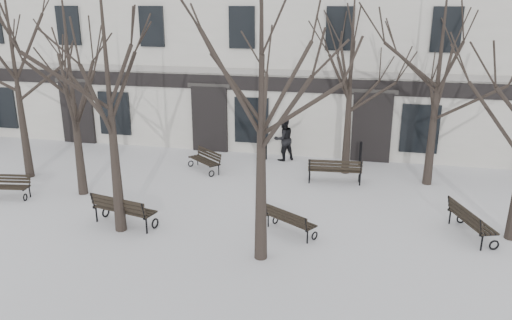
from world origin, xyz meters
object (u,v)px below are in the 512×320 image
(tree_2, at_px, (261,56))
(bench_2, at_px, (290,220))
(bench_5, at_px, (470,220))
(bench_1, at_px, (123,209))
(bench_4, at_px, (335,170))
(bench_0, at_px, (6,186))
(tree_1, at_px, (106,54))
(tree_0, at_px, (68,57))
(bench_3, at_px, (205,160))

(tree_2, xyz_separation_m, bench_2, (0.51, 1.57, -4.77))
(bench_2, distance_m, bench_5, 5.10)
(bench_1, relative_size, bench_4, 1.04)
(bench_0, xyz_separation_m, bench_5, (14.86, 0.33, 0.06))
(tree_2, bearing_deg, tree_1, 170.47)
(tree_0, distance_m, bench_3, 6.38)
(tree_1, relative_size, tree_2, 0.98)
(bench_4, bearing_deg, tree_0, 14.55)
(tree_1, distance_m, bench_1, 4.55)
(bench_3, distance_m, bench_5, 9.97)
(bench_2, relative_size, bench_5, 0.84)
(tree_0, bearing_deg, tree_2, -24.02)
(tree_0, bearing_deg, bench_4, 19.38)
(tree_0, height_order, bench_3, tree_0)
(tree_1, distance_m, bench_5, 11.03)
(tree_1, distance_m, bench_0, 6.97)
(bench_0, bearing_deg, bench_4, 11.41)
(bench_1, distance_m, bench_2, 4.94)
(tree_2, height_order, bench_5, tree_2)
(bench_1, bearing_deg, bench_0, -0.54)
(tree_2, xyz_separation_m, bench_5, (5.52, 2.53, -4.71))
(bench_2, height_order, bench_4, bench_4)
(bench_0, relative_size, bench_1, 0.79)
(tree_2, relative_size, bench_0, 5.05)
(bench_4, distance_m, bench_5, 5.42)
(bench_1, height_order, bench_4, bench_1)
(tree_2, relative_size, bench_1, 4.01)
(bench_4, xyz_separation_m, bench_5, (4.06, -3.59, -0.03))
(tree_2, height_order, bench_3, tree_2)
(bench_5, bearing_deg, bench_2, 81.09)
(tree_0, bearing_deg, tree_1, -41.95)
(tree_0, bearing_deg, bench_2, -11.74)
(bench_4, bearing_deg, bench_3, -8.78)
(bench_2, xyz_separation_m, bench_4, (0.95, 4.55, 0.10))
(bench_3, distance_m, bench_4, 5.11)
(tree_0, height_order, tree_1, tree_1)
(bench_3, bearing_deg, bench_5, 16.56)
(tree_1, xyz_separation_m, bench_4, (5.82, 5.39, -4.55))
(tree_1, relative_size, bench_5, 4.23)
(tree_0, relative_size, bench_4, 3.79)
(tree_1, bearing_deg, bench_2, 9.73)
(tree_0, xyz_separation_m, bench_0, (-2.32, -0.93, -4.28))
(tree_0, bearing_deg, bench_5, -2.74)
(tree_0, distance_m, bench_1, 5.37)
(tree_1, height_order, tree_2, tree_2)
(bench_2, xyz_separation_m, bench_5, (5.01, 0.97, 0.07))
(bench_0, bearing_deg, tree_2, -21.77)
(bench_0, distance_m, bench_3, 7.13)
(tree_0, relative_size, bench_2, 4.65)
(bench_2, bearing_deg, tree_0, 20.77)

